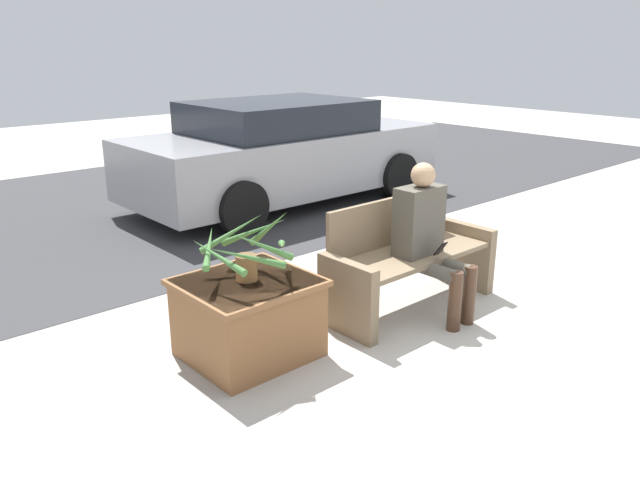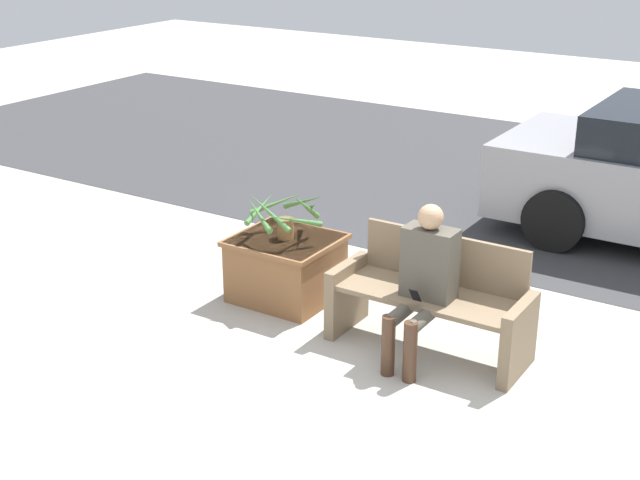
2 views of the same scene
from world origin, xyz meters
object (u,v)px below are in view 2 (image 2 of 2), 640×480
at_px(person_seated, 424,277).
at_px(planter_box, 286,266).
at_px(potted_plant, 285,214).
at_px(bench, 432,300).

height_order(person_seated, planter_box, person_seated).
bearing_deg(potted_plant, planter_box, 111.30).
bearing_deg(bench, person_seated, -87.18).
distance_m(person_seated, planter_box, 1.60).
relative_size(person_seated, potted_plant, 1.68).
height_order(person_seated, potted_plant, person_seated).
relative_size(bench, person_seated, 1.27).
bearing_deg(potted_plant, person_seated, -12.96).
bearing_deg(person_seated, bench, 92.82).
height_order(bench, planter_box, bench).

